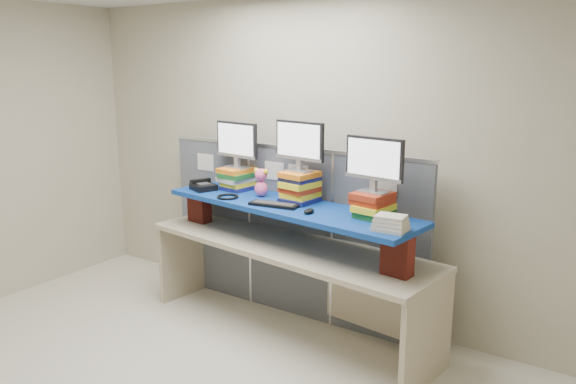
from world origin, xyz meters
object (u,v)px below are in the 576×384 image
Objects in this scene: monitor_center at (300,143)px; monitor_left at (237,142)px; monitor_right at (374,161)px; keyboard at (274,204)px; desk at (288,261)px; blue_board at (288,207)px; desk_phone at (203,186)px.

monitor_left is at bearing 180.00° from monitor_center.
monitor_right is (0.70, -0.09, -0.07)m from monitor_center.
monitor_center is 1.13× the size of keyboard.
monitor_right is at bearing 1.96° from keyboard.
monitor_left is 1.13× the size of keyboard.
monitor_left is at bearing 170.38° from desk.
blue_board is 4.85× the size of monitor_center.
desk is 9.99× the size of desk_phone.
keyboard is at bearing 14.29° from desk_phone.
desk is at bearing -170.67° from monitor_right.
keyboard is (-0.06, -0.11, 0.50)m from desk.
blue_board is 4.85× the size of monitor_right.
desk is 1.06m from desk_phone.
desk_phone is (-0.87, 0.13, 0.02)m from keyboard.
keyboard is 1.57× the size of desk_phone.
monitor_left reaches higher than monitor_right.
monitor_center reaches higher than desk.
monitor_right is 1.70m from desk_phone.
monitor_center is (0.03, 0.12, 0.50)m from blue_board.
monitor_left reaches higher than blue_board.
monitor_left is 1.00× the size of monitor_center.
monitor_left is at bearing 144.93° from keyboard.
desk is 1.16m from monitor_left.
keyboard is at bearing -109.76° from desk.
desk_phone is (-0.92, 0.02, 0.52)m from desk.
desk is 5.66× the size of monitor_left.
blue_board reaches higher than desk.
monitor_left reaches higher than keyboard.
monitor_left reaches higher than desk.
monitor_right reaches higher than desk.
monitor_left is 1.42m from monitor_right.
monitor_right reaches higher than desk_phone.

